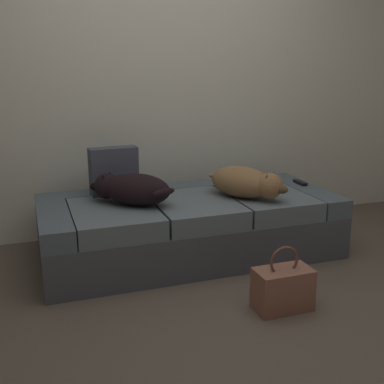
% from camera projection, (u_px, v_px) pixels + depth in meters
% --- Properties ---
extents(ground_plane, '(10.00, 10.00, 0.00)m').
position_uv_depth(ground_plane, '(251.00, 322.00, 2.57)').
color(ground_plane, brown).
extents(back_wall, '(6.40, 0.10, 2.80)m').
position_uv_depth(back_wall, '(161.00, 56.00, 3.75)').
color(back_wall, silver).
rests_on(back_wall, ground).
extents(couch, '(2.07, 0.92, 0.43)m').
position_uv_depth(couch, '(190.00, 226.00, 3.43)').
color(couch, '#4A4951').
rests_on(couch, ground).
extents(dog_dark, '(0.56, 0.49, 0.21)m').
position_uv_depth(dog_dark, '(132.00, 189.00, 3.18)').
color(dog_dark, black).
rests_on(dog_dark, couch).
extents(dog_tan, '(0.49, 0.59, 0.22)m').
position_uv_depth(dog_tan, '(246.00, 182.00, 3.34)').
color(dog_tan, olive).
rests_on(dog_tan, couch).
extents(tv_remote, '(0.05, 0.15, 0.02)m').
position_uv_depth(tv_remote, '(300.00, 183.00, 3.74)').
color(tv_remote, black).
rests_on(tv_remote, couch).
extents(throw_pillow, '(0.35, 0.15, 0.34)m').
position_uv_depth(throw_pillow, '(114.00, 171.00, 3.42)').
color(throw_pillow, '#414353').
rests_on(throw_pillow, couch).
extents(handbag, '(0.32, 0.18, 0.38)m').
position_uv_depth(handbag, '(283.00, 288.00, 2.67)').
color(handbag, '#8D5845').
rests_on(handbag, ground).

